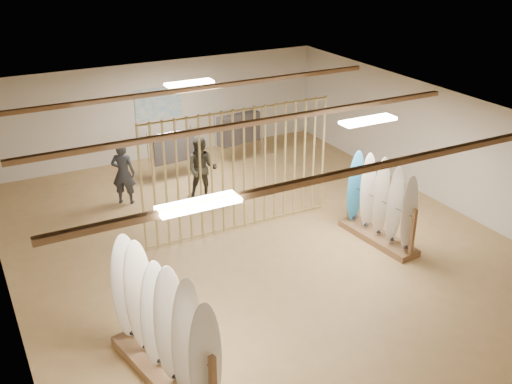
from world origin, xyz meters
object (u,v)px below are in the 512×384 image
rack_right (380,214)px  shopper_a (123,169)px  rack_left (164,342)px  clothing_rack_b (239,128)px  shopper_b (202,165)px  clothing_rack_a (173,147)px

rack_right → shopper_a: 6.19m
rack_left → clothing_rack_b: 9.25m
shopper_a → shopper_b: shopper_b is taller
clothing_rack_b → shopper_a: 3.98m
rack_left → clothing_rack_b: size_ratio=1.78×
rack_left → shopper_a: rack_left is taller
rack_left → clothing_rack_b: (5.06, 7.73, 0.25)m
rack_left → clothing_rack_b: bearing=45.9°
rack_left → shopper_b: rack_left is taller
clothing_rack_a → shopper_b: bearing=-88.9°
rack_left → clothing_rack_b: rack_left is taller
shopper_a → shopper_b: 1.90m
rack_left → shopper_b: (3.07, 5.78, 0.19)m
clothing_rack_b → shopper_a: bearing=-170.4°
clothing_rack_a → shopper_b: size_ratio=0.75×
rack_right → shopper_a: size_ratio=1.15×
shopper_a → rack_right: bearing=164.5°
rack_left → rack_right: (5.58, 1.99, -0.06)m
rack_left → rack_right: bearing=8.7°
clothing_rack_b → shopper_a: size_ratio=0.83×
clothing_rack_a → shopper_a: 1.86m
rack_right → clothing_rack_a: (-2.66, 5.38, 0.23)m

